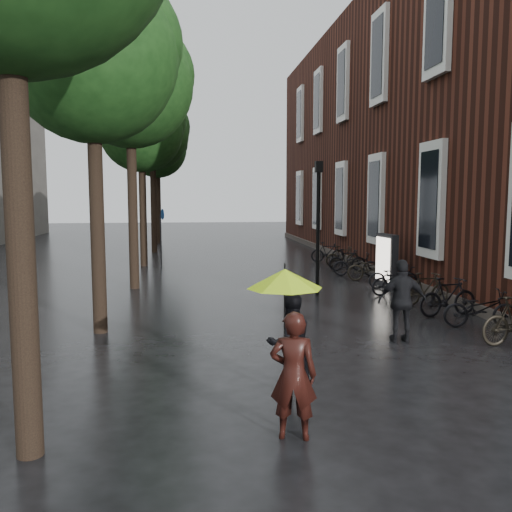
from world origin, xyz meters
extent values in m
plane|color=black|center=(0.00, 0.00, 0.00)|extent=(120.00, 120.00, 0.00)
cube|color=#38160F|center=(10.50, 19.50, 6.00)|extent=(10.00, 33.00, 12.00)
cube|color=silver|center=(5.45, 10.50, 3.00)|extent=(0.25, 1.60, 3.60)
cube|color=black|center=(5.35, 10.50, 3.00)|extent=(0.10, 1.20, 3.00)
cube|color=silver|center=(5.45, 10.50, 8.50)|extent=(0.25, 1.60, 3.60)
cube|color=black|center=(5.35, 10.50, 8.50)|extent=(0.10, 1.20, 3.00)
cube|color=silver|center=(5.45, 15.50, 3.00)|extent=(0.25, 1.60, 3.60)
cube|color=black|center=(5.35, 15.50, 3.00)|extent=(0.10, 1.20, 3.00)
cube|color=silver|center=(5.45, 15.50, 8.50)|extent=(0.25, 1.60, 3.60)
cube|color=black|center=(5.35, 15.50, 8.50)|extent=(0.10, 1.20, 3.00)
cube|color=silver|center=(5.45, 20.50, 3.00)|extent=(0.25, 1.60, 3.60)
cube|color=black|center=(5.35, 20.50, 3.00)|extent=(0.10, 1.20, 3.00)
cube|color=silver|center=(5.45, 20.50, 8.50)|extent=(0.25, 1.60, 3.60)
cube|color=black|center=(5.35, 20.50, 8.50)|extent=(0.10, 1.20, 3.00)
cube|color=silver|center=(5.45, 25.50, 3.00)|extent=(0.25, 1.60, 3.60)
cube|color=black|center=(5.35, 25.50, 3.00)|extent=(0.10, 1.20, 3.00)
cube|color=silver|center=(5.45, 25.50, 8.50)|extent=(0.25, 1.60, 3.60)
cube|color=black|center=(5.35, 25.50, 8.50)|extent=(0.10, 1.20, 3.00)
cube|color=silver|center=(5.45, 30.50, 3.00)|extent=(0.25, 1.60, 3.60)
cube|color=black|center=(5.35, 30.50, 3.00)|extent=(0.10, 1.20, 3.00)
cube|color=silver|center=(5.45, 30.50, 8.50)|extent=(0.25, 1.60, 3.60)
cube|color=black|center=(5.35, 30.50, 8.50)|extent=(0.10, 1.20, 3.00)
cube|color=#3F3833|center=(5.60, 19.50, 0.15)|extent=(0.40, 33.00, 0.30)
cylinder|color=black|center=(-4.00, 1.00, 2.34)|extent=(0.32, 0.32, 4.68)
cylinder|color=black|center=(-4.10, 7.00, 2.25)|extent=(0.32, 0.32, 4.51)
cylinder|color=black|center=(-3.90, 13.00, 2.48)|extent=(0.32, 0.32, 4.95)
cylinder|color=black|center=(-4.05, 19.00, 2.20)|extent=(0.32, 0.32, 4.40)
cylinder|color=black|center=(-3.95, 25.00, 2.39)|extent=(0.32, 0.32, 4.79)
cylinder|color=black|center=(-4.00, 31.00, 2.28)|extent=(0.32, 0.32, 4.57)
imported|color=black|center=(-0.76, 1.07, 0.83)|extent=(0.69, 0.53, 1.67)
imported|color=black|center=(-0.49, 2.72, 0.79)|extent=(0.87, 0.74, 1.59)
cylinder|color=black|center=(-0.72, 1.97, 1.25)|extent=(0.02, 0.02, 1.40)
cone|color=#BBF219|center=(-0.72, 1.97, 1.95)|extent=(1.10, 1.10, 0.28)
cylinder|color=black|center=(-0.72, 1.97, 2.13)|extent=(0.02, 0.02, 0.08)
imported|color=black|center=(2.45, 5.38, 0.89)|extent=(1.08, 0.52, 1.78)
imported|color=black|center=(4.79, 6.34, 0.46)|extent=(1.82, 0.89, 0.91)
imported|color=black|center=(4.61, 7.59, 0.51)|extent=(1.77, 0.79, 1.03)
imported|color=black|center=(4.68, 9.07, 0.47)|extent=(1.63, 0.71, 0.95)
imported|color=black|center=(4.43, 10.70, 0.46)|extent=(1.83, 0.97, 0.92)
imported|color=black|center=(4.77, 11.77, 0.43)|extent=(1.73, 0.86, 0.87)
imported|color=black|center=(4.63, 13.58, 0.47)|extent=(1.86, 0.92, 0.94)
imported|color=black|center=(4.43, 14.86, 0.46)|extent=(1.82, 0.86, 0.92)
imported|color=black|center=(4.51, 16.25, 0.47)|extent=(1.59, 0.61, 0.93)
imported|color=black|center=(4.69, 17.56, 0.47)|extent=(1.58, 0.50, 0.94)
imported|color=black|center=(4.46, 19.27, 0.48)|extent=(1.64, 0.76, 0.95)
cube|color=black|center=(4.71, 12.27, 0.91)|extent=(0.25, 1.21, 1.83)
cube|color=white|center=(4.57, 12.27, 0.96)|extent=(0.04, 1.02, 1.50)
cylinder|color=black|center=(1.95, 10.98, 1.96)|extent=(0.12, 0.12, 3.92)
cube|color=black|center=(1.95, 10.98, 4.02)|extent=(0.22, 0.22, 0.34)
sphere|color=#FFE5B2|center=(1.95, 10.98, 4.02)|extent=(0.18, 0.18, 0.18)
cylinder|color=#262628|center=(-3.27, 18.60, 1.16)|extent=(0.06, 0.06, 2.32)
cylinder|color=#0D4297|center=(-3.18, 18.60, 2.32)|extent=(0.03, 0.46, 0.46)
camera|label=1|loc=(-2.07, -5.53, 3.11)|focal=38.00mm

